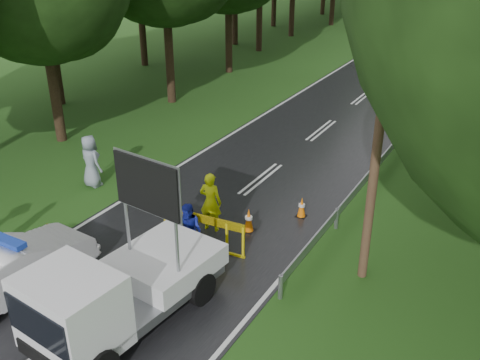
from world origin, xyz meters
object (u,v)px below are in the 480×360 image
Objects in this scene: queue_car_third at (433,41)px; work_truck at (115,292)px; barrier at (203,223)px; officer at (211,202)px; queue_car_fourth at (456,30)px; queue_car_first at (408,91)px; police_sedan at (13,268)px; civilian at (189,231)px; queue_car_second at (430,65)px.

work_truck is at bearing -84.67° from queue_car_third.
barrier is 1.07m from officer.
barrier is 0.47× the size of queue_car_third.
queue_car_first is at bearing -91.34° from queue_car_fourth.
officer reaches higher than queue_car_third.
queue_car_third is (-1.57, 13.59, 0.11)m from queue_car_first.
police_sedan is 5.80m from officer.
barrier is 0.52m from civilian.
barrier is 0.57× the size of queue_car_fourth.
queue_car_first is (2.03, 16.09, -0.28)m from officer.
police_sedan is 40.99m from queue_car_fourth.
officer is (-0.55, 4.90, -0.09)m from work_truck.
queue_car_first is 13.68m from queue_car_third.
queue_car_fourth is (0.61, 6.00, -0.02)m from queue_car_third.
civilian is at bearing -94.00° from queue_car_first.
work_truck is at bearing 87.73° from officer.
queue_car_third is (0.09, 30.68, -0.04)m from barrier.
queue_car_third is at bearing 96.10° from work_truck.
civilian is (-0.32, 3.40, -0.25)m from work_truck.
barrier is (-0.18, 3.90, -0.22)m from work_truck.
barrier is 30.68m from queue_car_third.
queue_car_second reaches higher than queue_car_third.
queue_car_fourth is at bearing -91.14° from police_sedan.
work_truck reaches higher than queue_car_second.
queue_car_second reaches higher than queue_car_fourth.
queue_car_second is at bearing 82.15° from barrier.
queue_car_second is 1.18× the size of queue_car_fourth.
civilian reaches higher than queue_car_fourth.
officer is 0.41× the size of queue_car_fourth.
queue_car_first is (1.48, 20.99, -0.38)m from work_truck.
police_sedan is 2.33× the size of officer.
work_truck is at bearing -96.84° from queue_car_second.
work_truck reaches higher than queue_car_fourth.
queue_car_second is at bearing 93.15° from work_truck.
police_sedan is 0.96× the size of queue_car_fourth.
police_sedan is at bearing 53.75° from officer.
work_truck is 1.90× the size of barrier.
queue_car_fourth reaches higher than barrier.
queue_car_second is 0.97× the size of queue_car_third.
queue_car_second is at bearing -74.30° from queue_car_third.
queue_car_fourth is (0.52, 40.58, -0.29)m from work_truck.
queue_car_first is (4.71, 21.23, -0.05)m from police_sedan.
queue_car_first is at bearing -78.23° from queue_car_third.
police_sedan is 0.81× the size of queue_car_second.
queue_car_fourth is at bearing 89.34° from queue_car_third.
queue_car_third is at bearing 85.70° from barrier.
civilian is 0.35× the size of queue_car_fourth.
officer is at bearing -98.89° from queue_car_second.
officer is 0.48× the size of queue_car_first.
officer is 35.70m from queue_car_fourth.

